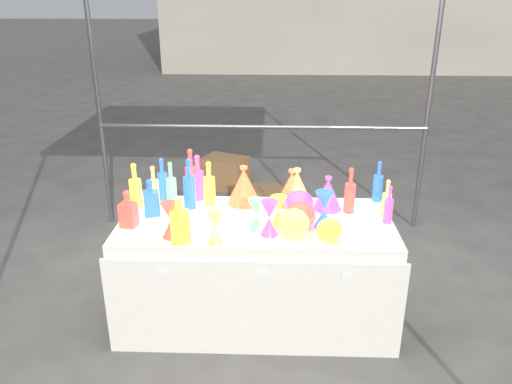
{
  "coord_description": "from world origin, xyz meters",
  "views": [
    {
      "loc": [
        0.1,
        -2.98,
        2.16
      ],
      "look_at": [
        0.0,
        0.0,
        0.95
      ],
      "focal_mm": 35.0,
      "sensor_mm": 36.0,
      "label": 1
    }
  ],
  "objects_px": {
    "display_table": "(256,270)",
    "bottle_0": "(135,185)",
    "hourglass_0": "(171,220)",
    "decanter_0": "(180,220)",
    "lampshade_0": "(292,187)",
    "globe_0": "(329,231)",
    "cardboard_box_closed": "(225,172)"
  },
  "relations": [
    {
      "from": "cardboard_box_closed",
      "to": "globe_0",
      "type": "relative_size",
      "value": 3.24
    },
    {
      "from": "bottle_0",
      "to": "hourglass_0",
      "type": "relative_size",
      "value": 1.42
    },
    {
      "from": "globe_0",
      "to": "cardboard_box_closed",
      "type": "bearing_deg",
      "value": 107.99
    },
    {
      "from": "display_table",
      "to": "bottle_0",
      "type": "relative_size",
      "value": 5.7
    },
    {
      "from": "display_table",
      "to": "globe_0",
      "type": "relative_size",
      "value": 12.12
    },
    {
      "from": "cardboard_box_closed",
      "to": "hourglass_0",
      "type": "height_order",
      "value": "hourglass_0"
    },
    {
      "from": "decanter_0",
      "to": "display_table",
      "type": "bearing_deg",
      "value": 20.36
    },
    {
      "from": "decanter_0",
      "to": "lampshade_0",
      "type": "xyz_separation_m",
      "value": [
        0.69,
        0.59,
        -0.01
      ]
    },
    {
      "from": "cardboard_box_closed",
      "to": "decanter_0",
      "type": "relative_size",
      "value": 1.79
    },
    {
      "from": "decanter_0",
      "to": "globe_0",
      "type": "height_order",
      "value": "decanter_0"
    },
    {
      "from": "cardboard_box_closed",
      "to": "lampshade_0",
      "type": "distance_m",
      "value": 2.43
    },
    {
      "from": "cardboard_box_closed",
      "to": "decanter_0",
      "type": "distance_m",
      "value": 2.91
    },
    {
      "from": "display_table",
      "to": "decanter_0",
      "type": "relative_size",
      "value": 6.7
    },
    {
      "from": "globe_0",
      "to": "hourglass_0",
      "type": "bearing_deg",
      "value": 179.47
    },
    {
      "from": "display_table",
      "to": "bottle_0",
      "type": "height_order",
      "value": "bottle_0"
    },
    {
      "from": "bottle_0",
      "to": "hourglass_0",
      "type": "xyz_separation_m",
      "value": [
        0.33,
        -0.45,
        -0.05
      ]
    },
    {
      "from": "hourglass_0",
      "to": "lampshade_0",
      "type": "distance_m",
      "value": 0.93
    },
    {
      "from": "display_table",
      "to": "decanter_0",
      "type": "xyz_separation_m",
      "value": [
        -0.44,
        -0.3,
        0.51
      ]
    },
    {
      "from": "bottle_0",
      "to": "hourglass_0",
      "type": "height_order",
      "value": "bottle_0"
    },
    {
      "from": "cardboard_box_closed",
      "to": "globe_0",
      "type": "xyz_separation_m",
      "value": [
        0.9,
        -2.77,
        0.63
      ]
    },
    {
      "from": "cardboard_box_closed",
      "to": "globe_0",
      "type": "distance_m",
      "value": 2.98
    },
    {
      "from": "display_table",
      "to": "hourglass_0",
      "type": "height_order",
      "value": "hourglass_0"
    },
    {
      "from": "cardboard_box_closed",
      "to": "bottle_0",
      "type": "height_order",
      "value": "bottle_0"
    },
    {
      "from": "display_table",
      "to": "cardboard_box_closed",
      "type": "distance_m",
      "value": 2.56
    },
    {
      "from": "display_table",
      "to": "decanter_0",
      "type": "distance_m",
      "value": 0.74
    },
    {
      "from": "bottle_0",
      "to": "cardboard_box_closed",
      "type": "bearing_deg",
      "value": 80.36
    },
    {
      "from": "decanter_0",
      "to": "hourglass_0",
      "type": "xyz_separation_m",
      "value": [
        -0.07,
        0.05,
        -0.02
      ]
    },
    {
      "from": "bottle_0",
      "to": "globe_0",
      "type": "relative_size",
      "value": 2.12
    },
    {
      "from": "display_table",
      "to": "lampshade_0",
      "type": "height_order",
      "value": "lampshade_0"
    },
    {
      "from": "globe_0",
      "to": "lampshade_0",
      "type": "height_order",
      "value": "lampshade_0"
    },
    {
      "from": "display_table",
      "to": "decanter_0",
      "type": "height_order",
      "value": "decanter_0"
    },
    {
      "from": "globe_0",
      "to": "lampshade_0",
      "type": "bearing_deg",
      "value": 111.13
    }
  ]
}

